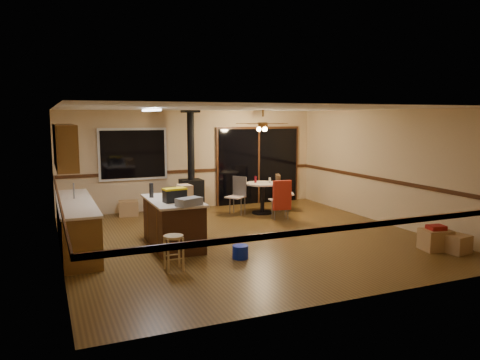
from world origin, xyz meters
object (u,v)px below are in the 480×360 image
blue_bucket (240,252)px  chair_left (238,191)px  toolbox_black (175,196)px  dining_table (262,193)px  chair_near (282,195)px  box_under_window (129,208)px  box_corner_a (436,240)px  toolbox_grey (189,202)px  bar_stool (174,253)px  wood_stove (191,183)px  box_corner_b (458,244)px  kitchen_island (173,223)px  chair_right (279,188)px

blue_bucket → chair_left: size_ratio=0.50×
toolbox_black → blue_bucket: size_ratio=1.45×
dining_table → chair_near: size_ratio=1.21×
box_under_window → box_corner_a: 7.04m
toolbox_grey → bar_stool: 1.07m
wood_stove → box_corner_b: (3.30, -5.49, -0.57)m
bar_stool → toolbox_black: bearing=73.5°
box_under_window → kitchen_island: bearing=-84.2°
chair_right → dining_table: bearing=-167.2°
bar_stool → blue_bucket: size_ratio=2.07×
wood_stove → bar_stool: size_ratio=4.39×
toolbox_black → box_corner_a: toolbox_black is taller
kitchen_island → toolbox_black: toolbox_black is taller
dining_table → chair_near: chair_near is taller
dining_table → box_corner_b: (1.72, -4.53, -0.37)m
toolbox_grey → box_under_window: (-0.42, 3.82, -0.78)m
wood_stove → toolbox_black: wood_stove is taller
toolbox_black → chair_right: size_ratio=0.58×
wood_stove → box_corner_a: (3.08, -5.19, -0.54)m
wood_stove → toolbox_grey: bearing=-107.6°
kitchen_island → dining_table: 3.55m
kitchen_island → bar_stool: size_ratio=2.93×
blue_bucket → box_corner_a: bearing=-14.7°
toolbox_grey → kitchen_island: bearing=98.1°
dining_table → box_under_window: 3.36m
chair_left → box_corner_a: (2.12, -4.38, -0.40)m
toolbox_black → chair_near: size_ratio=0.58×
bar_stool → box_under_window: bar_stool is taller
chair_left → chair_near: bearing=-56.4°
chair_near → box_corner_b: (1.64, -3.65, -0.43)m
box_under_window → box_corner_a: bearing=-48.1°
toolbox_grey → dining_table: bearing=45.3°
wood_stove → box_corner_a: 6.06m
bar_stool → chair_left: size_ratio=1.03×
chair_near → wood_stove: bearing=131.9°
kitchen_island → dining_table: kitchen_island is taller
dining_table → chair_left: size_ratio=1.52×
bar_stool → box_under_window: size_ratio=1.22×
blue_bucket → box_under_window: 4.48m
toolbox_grey → blue_bucket: 1.25m
kitchen_island → box_under_window: kitchen_island is taller
kitchen_island → wood_stove: (1.30, 3.05, 0.28)m
toolbox_black → box_corner_b: 5.19m
blue_bucket → box_corner_a: (3.52, -0.92, 0.08)m
bar_stool → box_under_window: bearing=89.4°
chair_left → box_under_window: (-2.58, 0.86, -0.40)m
toolbox_black → box_corner_b: (4.63, -2.17, -0.85)m
box_under_window → chair_near: bearing=-30.1°
toolbox_black → chair_right: 4.26m
toolbox_grey → toolbox_black: size_ratio=1.10×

